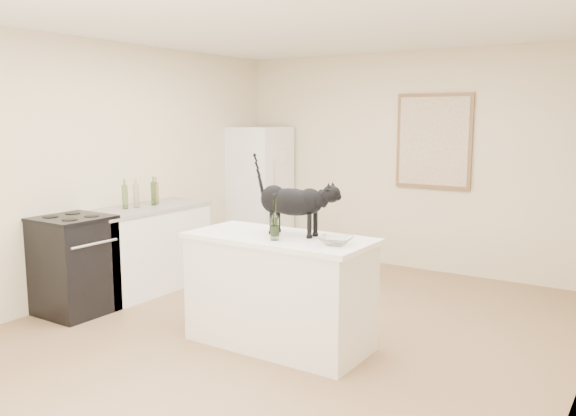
{
  "coord_description": "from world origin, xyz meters",
  "views": [
    {
      "loc": [
        2.68,
        -4.0,
        1.83
      ],
      "look_at": [
        0.15,
        -0.15,
        1.12
      ],
      "focal_mm": 36.92,
      "sensor_mm": 36.0,
      "label": 1
    }
  ],
  "objects_px": {
    "wine_bottle": "(275,220)",
    "glass_bowl": "(336,241)",
    "stove": "(74,266)",
    "black_cat": "(292,205)",
    "fridge": "(259,191)"
  },
  "relations": [
    {
      "from": "glass_bowl",
      "to": "fridge",
      "type": "bearing_deg",
      "value": 134.84
    },
    {
      "from": "stove",
      "to": "glass_bowl",
      "type": "relative_size",
      "value": 3.56
    },
    {
      "from": "black_cat",
      "to": "glass_bowl",
      "type": "xyz_separation_m",
      "value": [
        0.47,
        -0.13,
        -0.21
      ]
    },
    {
      "from": "wine_bottle",
      "to": "glass_bowl",
      "type": "height_order",
      "value": "wine_bottle"
    },
    {
      "from": "black_cat",
      "to": "stove",
      "type": "bearing_deg",
      "value": -170.85
    },
    {
      "from": "fridge",
      "to": "glass_bowl",
      "type": "distance_m",
      "value": 3.67
    },
    {
      "from": "stove",
      "to": "glass_bowl",
      "type": "distance_m",
      "value": 2.65
    },
    {
      "from": "stove",
      "to": "wine_bottle",
      "type": "relative_size",
      "value": 2.91
    },
    {
      "from": "wine_bottle",
      "to": "glass_bowl",
      "type": "bearing_deg",
      "value": 12.42
    },
    {
      "from": "black_cat",
      "to": "wine_bottle",
      "type": "relative_size",
      "value": 2.2
    },
    {
      "from": "stove",
      "to": "glass_bowl",
      "type": "height_order",
      "value": "glass_bowl"
    },
    {
      "from": "black_cat",
      "to": "wine_bottle",
      "type": "distance_m",
      "value": 0.25
    },
    {
      "from": "stove",
      "to": "black_cat",
      "type": "bearing_deg",
      "value": 12.78
    },
    {
      "from": "stove",
      "to": "black_cat",
      "type": "relative_size",
      "value": 1.32
    },
    {
      "from": "fridge",
      "to": "glass_bowl",
      "type": "xyz_separation_m",
      "value": [
        2.59,
        -2.6,
        0.08
      ]
    }
  ]
}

